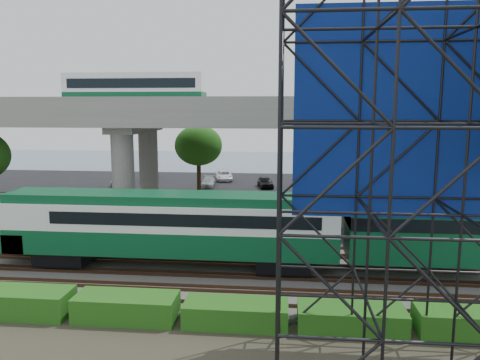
# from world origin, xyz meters

# --- Properties ---
(ground) EXTENTS (140.00, 140.00, 0.00)m
(ground) POSITION_xyz_m (0.00, 0.00, 0.00)
(ground) COLOR #474233
(ground) RESTS_ON ground
(ballast_bed) EXTENTS (90.00, 12.00, 0.20)m
(ballast_bed) POSITION_xyz_m (0.00, 2.00, 0.10)
(ballast_bed) COLOR slate
(ballast_bed) RESTS_ON ground
(service_road) EXTENTS (90.00, 5.00, 0.08)m
(service_road) POSITION_xyz_m (0.00, 10.50, 0.04)
(service_road) COLOR black
(service_road) RESTS_ON ground
(parking_lot) EXTENTS (90.00, 18.00, 0.08)m
(parking_lot) POSITION_xyz_m (0.00, 34.00, 0.04)
(parking_lot) COLOR black
(parking_lot) RESTS_ON ground
(harbor_water) EXTENTS (140.00, 40.00, 0.03)m
(harbor_water) POSITION_xyz_m (0.00, 56.00, 0.01)
(harbor_water) COLOR slate
(harbor_water) RESTS_ON ground
(rail_tracks) EXTENTS (90.00, 9.52, 0.16)m
(rail_tracks) POSITION_xyz_m (0.00, 2.00, 0.28)
(rail_tracks) COLOR #472D1E
(rail_tracks) RESTS_ON ballast_bed
(commuter_train) EXTENTS (29.30, 3.06, 4.30)m
(commuter_train) POSITION_xyz_m (-1.36, 2.00, 2.88)
(commuter_train) COLOR black
(commuter_train) RESTS_ON rail_tracks
(overpass) EXTENTS (80.00, 12.00, 12.40)m
(overpass) POSITION_xyz_m (-0.73, 16.00, 8.21)
(overpass) COLOR #9E9B93
(overpass) RESTS_ON ground
(scaffold_tower) EXTENTS (9.36, 6.36, 15.00)m
(scaffold_tower) POSITION_xyz_m (7.43, -7.98, 7.47)
(scaffold_tower) COLOR black
(scaffold_tower) RESTS_ON ground
(hedge_strip) EXTENTS (34.60, 1.80, 1.20)m
(hedge_strip) POSITION_xyz_m (1.01, -4.30, 0.56)
(hedge_strip) COLOR #195313
(hedge_strip) RESTS_ON ground
(trees) EXTENTS (40.94, 16.94, 7.69)m
(trees) POSITION_xyz_m (-4.67, 16.17, 5.57)
(trees) COLOR #382314
(trees) RESTS_ON ground
(parked_cars) EXTENTS (37.46, 9.43, 1.30)m
(parked_cars) POSITION_xyz_m (-0.85, 33.58, 0.68)
(parked_cars) COLOR silver
(parked_cars) RESTS_ON parking_lot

